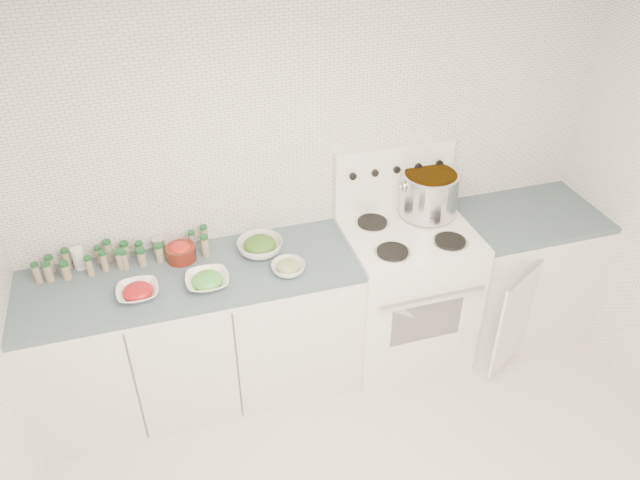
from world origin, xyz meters
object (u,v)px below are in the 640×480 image
Objects in this scene: stock_pot at (429,192)px; bowl_snowpea at (207,281)px; stove at (404,288)px; bowl_tomato at (138,292)px.

stock_pot is 1.56× the size of bowl_snowpea.
stove reaches higher than bowl_snowpea.
stove is at bearing -140.06° from stock_pot.
stove is 6.21× the size of bowl_tomato.
bowl_tomato is 0.92× the size of bowl_snowpea.
bowl_snowpea is at bearing -174.36° from stove.
stove is 3.67× the size of stock_pot.
bowl_snowpea is (-1.22, -0.12, 0.44)m from stove.
stock_pot is 1.79m from bowl_tomato.
bowl_tomato is (-1.58, -0.11, 0.43)m from stove.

